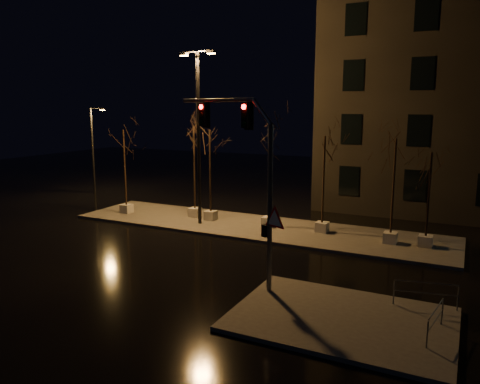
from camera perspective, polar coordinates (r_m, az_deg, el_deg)
The scene contains 15 objects.
ground at distance 21.92m, azimuth -4.93°, elevation -8.03°, with size 90.00×90.00×0.00m, color black.
median at distance 26.99m, azimuth 1.68°, elevation -4.29°, with size 22.00×5.00×0.15m, color #4B4943.
sidewalk_corner at distance 16.16m, azimuth 12.24°, elevation -14.89°, with size 7.00×5.00×0.15m, color #4B4943.
tree_0 at distance 30.45m, azimuth -13.97°, elevation 5.17°, with size 1.80×1.80×5.48m.
tree_1 at distance 28.64m, azimuth -5.65°, elevation 5.47°, with size 1.80×1.80×5.71m.
tree_2 at distance 27.74m, azimuth -3.69°, elevation 5.12°, with size 1.80×1.80×5.57m.
tree_3 at distance 26.12m, azimuth 3.57°, elevation 6.02°, with size 1.80×1.80×6.30m.
tree_4 at distance 25.29m, azimuth 10.23°, elevation 4.13°, with size 1.80×1.80×5.37m.
tree_5 at distance 24.04m, azimuth 18.35°, elevation 3.45°, with size 1.80×1.80×5.37m.
tree_6 at distance 24.07m, azimuth 22.19°, elevation 2.07°, with size 1.80×1.80×4.75m.
traffic_signal_mast at distance 17.48m, azimuth 0.93°, elevation 3.44°, with size 5.47×2.09×7.07m.
streetlight_main at distance 26.82m, azimuth -5.10°, elevation 7.99°, with size 2.45×0.63×9.81m.
streetlight_far at distance 39.47m, azimuth -17.42°, elevation 5.32°, with size 1.33×0.50×6.83m.
guard_rail_a at distance 17.41m, azimuth 21.70°, elevation -11.14°, with size 2.06×0.46×0.90m.
guard_rail_b at distance 15.53m, azimuth 22.73°, elevation -13.96°, with size 0.33×1.84×0.88m.
Camera 1 is at (10.84, -17.75, 6.91)m, focal length 35.00 mm.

